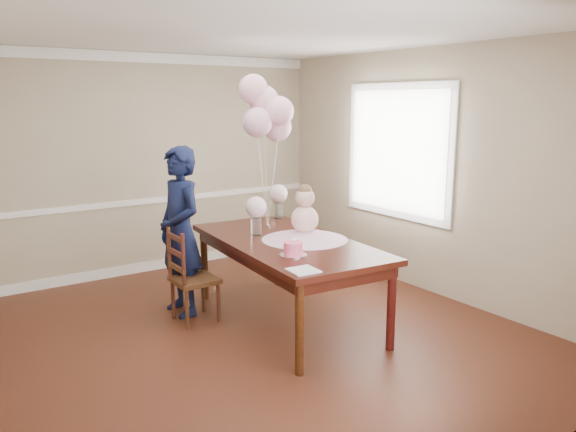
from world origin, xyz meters
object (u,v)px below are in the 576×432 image
at_px(dining_table_top, 287,243).
at_px(birthday_cake, 293,248).
at_px(dining_chair_seat, 195,280).
at_px(woman, 180,231).

relative_size(dining_table_top, birthday_cake, 13.33).
bearing_deg(dining_chair_seat, birthday_cake, -65.12).
height_order(birthday_cake, woman, woman).
distance_m(dining_chair_seat, woman, 0.51).
xyz_separation_m(birthday_cake, woman, (-0.48, 1.27, -0.03)).
relative_size(birthday_cake, dining_chair_seat, 0.41).
xyz_separation_m(dining_table_top, birthday_cake, (-0.26, -0.47, 0.09)).
bearing_deg(birthday_cake, dining_table_top, 61.32).
height_order(birthday_cake, dining_chair_seat, birthday_cake).
relative_size(birthday_cake, woman, 0.10).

